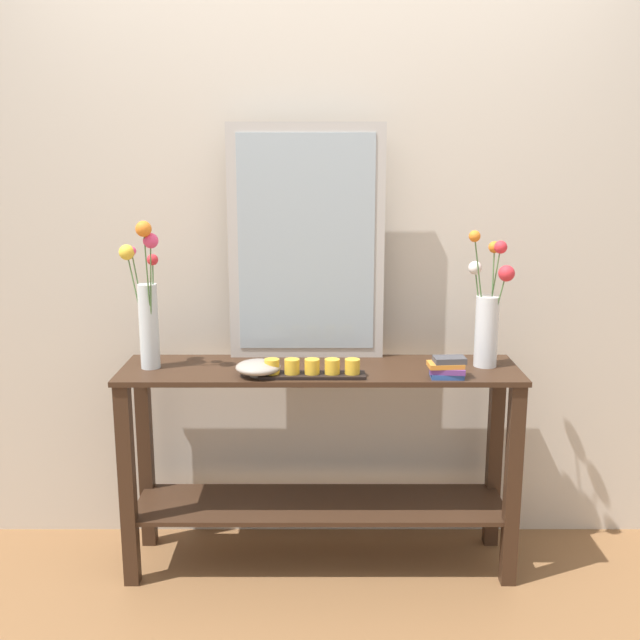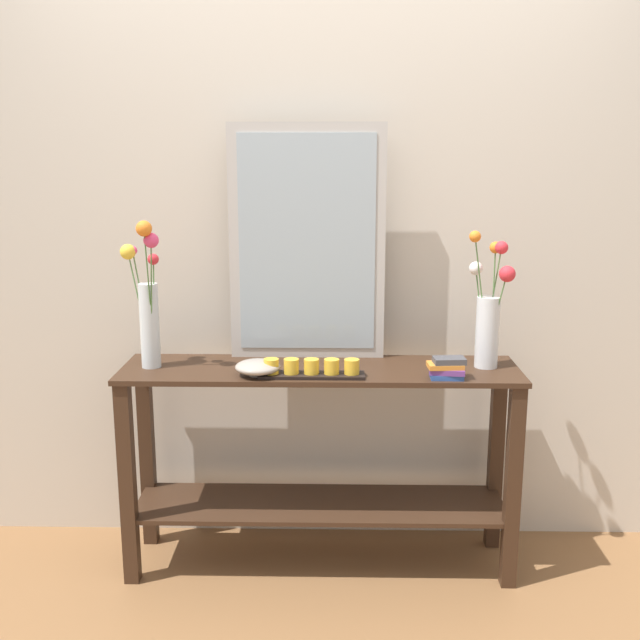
{
  "view_description": "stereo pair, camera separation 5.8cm",
  "coord_description": "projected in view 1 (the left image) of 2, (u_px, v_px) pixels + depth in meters",
  "views": [
    {
      "loc": [
        -0.0,
        -2.78,
        1.63
      ],
      "look_at": [
        0.0,
        0.0,
        1.01
      ],
      "focal_mm": 42.2,
      "sensor_mm": 36.0,
      "label": 1
    },
    {
      "loc": [
        0.05,
        -2.78,
        1.63
      ],
      "look_at": [
        0.0,
        0.0,
        1.01
      ],
      "focal_mm": 42.2,
      "sensor_mm": 36.0,
      "label": 2
    }
  ],
  "objects": [
    {
      "name": "book_stack",
      "position": [
        447.0,
        368.0,
        2.75
      ],
      "size": [
        0.14,
        0.09,
        0.08
      ],
      "color": "#2D519E",
      "rests_on": "console_table"
    },
    {
      "name": "ground_plane",
      "position": [
        320.0,
        564.0,
        3.07
      ],
      "size": [
        7.0,
        6.0,
        0.02
      ],
      "primitive_type": "cube",
      "color": "brown"
    },
    {
      "name": "decorative_bowl",
      "position": [
        258.0,
        367.0,
        2.77
      ],
      "size": [
        0.17,
        0.17,
        0.06
      ],
      "color": "#9E9389",
      "rests_on": "console_table"
    },
    {
      "name": "mirror_leaning",
      "position": [
        306.0,
        243.0,
        2.94
      ],
      "size": [
        0.61,
        0.03,
        0.92
      ],
      "color": "#B7B2AD",
      "rests_on": "console_table"
    },
    {
      "name": "console_table",
      "position": [
        320.0,
        443.0,
        2.95
      ],
      "size": [
        1.53,
        0.38,
        0.82
      ],
      "color": "#382316",
      "rests_on": "ground"
    },
    {
      "name": "vase_right",
      "position": [
        488.0,
        315.0,
        2.86
      ],
      "size": [
        0.18,
        0.14,
        0.53
      ],
      "color": "silver",
      "rests_on": "console_table"
    },
    {
      "name": "candle_tray",
      "position": [
        312.0,
        369.0,
        2.76
      ],
      "size": [
        0.39,
        0.09,
        0.07
      ],
      "color": "black",
      "rests_on": "console_table"
    },
    {
      "name": "wall_back",
      "position": [
        320.0,
        223.0,
        3.07
      ],
      "size": [
        6.4,
        0.08,
        2.7
      ],
      "primitive_type": "cube",
      "color": "beige",
      "rests_on": "ground"
    },
    {
      "name": "tall_vase_left",
      "position": [
        146.0,
        304.0,
        2.82
      ],
      "size": [
        0.17,
        0.17,
        0.57
      ],
      "color": "silver",
      "rests_on": "console_table"
    }
  ]
}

